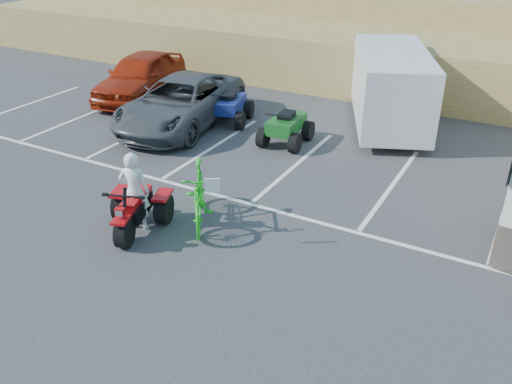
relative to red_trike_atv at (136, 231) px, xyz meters
The scene contains 11 objects.
ground 1.60m from the red_trike_atv, ahead, with size 100.00×100.00×0.00m, color #343436.
parking_stripes 4.65m from the red_trike_atv, 57.95° to the left, with size 28.00×5.16×0.01m.
grass_embankment 15.50m from the red_trike_atv, 84.05° to the left, with size 40.00×8.50×3.10m.
red_trike_atv is the anchor object (origin of this frame).
rider 0.91m from the red_trike_atv, 109.54° to the left, with size 0.66×0.43×1.80m, color white.
green_dirt_bike 1.59m from the red_trike_atv, 44.31° to the left, with size 0.64×2.28×1.37m, color #14BF19.
grey_pickup 6.70m from the red_trike_atv, 117.24° to the left, with size 2.54×5.50×1.53m, color #43464A.
red_car 9.78m from the red_trike_atv, 128.67° to the left, with size 1.95×4.84×1.65m, color #991F08.
cargo_trailer 9.61m from the red_trike_atv, 72.50° to the left, with size 3.92×5.58×2.42m.
quad_atv_blue 7.12m from the red_trike_atv, 104.63° to the left, with size 1.28×1.71×1.12m, color navy, non-canonical shape.
quad_atv_green 6.19m from the red_trike_atv, 84.04° to the left, with size 1.25×1.68×1.10m, color #135518, non-canonical shape.
Camera 1 is at (5.63, -7.50, 6.26)m, focal length 38.00 mm.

